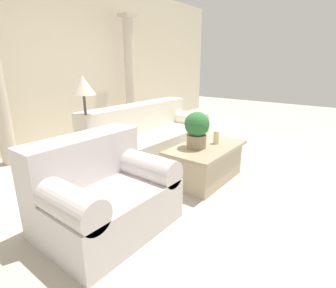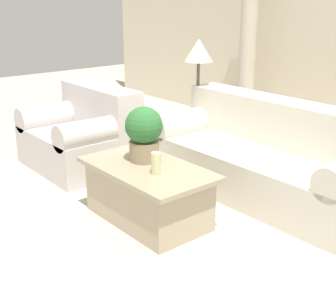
# 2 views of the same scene
# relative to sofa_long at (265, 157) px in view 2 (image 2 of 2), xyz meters

# --- Properties ---
(ground_plane) EXTENTS (16.00, 16.00, 0.00)m
(ground_plane) POSITION_rel_sofa_long_xyz_m (-0.14, -0.72, -0.35)
(ground_plane) COLOR #BCB2A3
(sofa_long) EXTENTS (2.28, 0.95, 0.88)m
(sofa_long) POSITION_rel_sofa_long_xyz_m (0.00, 0.00, 0.00)
(sofa_long) COLOR beige
(sofa_long) RESTS_ON ground_plane
(loveseat) EXTENTS (1.20, 0.95, 0.88)m
(loveseat) POSITION_rel_sofa_long_xyz_m (-1.78, -0.98, 0.01)
(loveseat) COLOR beige
(loveseat) RESTS_ON ground_plane
(coffee_table) EXTENTS (1.18, 0.68, 0.49)m
(coffee_table) POSITION_rel_sofa_long_xyz_m (-0.23, -1.26, -0.10)
(coffee_table) COLOR tan
(coffee_table) RESTS_ON ground_plane
(potted_plant) EXTENTS (0.32, 0.32, 0.47)m
(potted_plant) POSITION_rel_sofa_long_xyz_m (-0.37, -1.18, 0.39)
(potted_plant) COLOR #937F60
(potted_plant) RESTS_ON coffee_table
(pillar_candle) EXTENTS (0.08, 0.08, 0.18)m
(pillar_candle) POSITION_rel_sofa_long_xyz_m (-0.06, -1.31, 0.23)
(pillar_candle) COLOR beige
(pillar_candle) RESTS_ON coffee_table
(floor_lamp) EXTENTS (0.32, 0.32, 1.40)m
(floor_lamp) POSITION_rel_sofa_long_xyz_m (-1.10, 0.13, 0.82)
(floor_lamp) COLOR #4C473D
(floor_lamp) RESTS_ON ground_plane
(column_left) EXTENTS (0.32, 0.32, 2.54)m
(column_left) POSITION_rel_sofa_long_xyz_m (-1.61, 1.54, 0.95)
(column_left) COLOR beige
(column_left) RESTS_ON ground_plane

